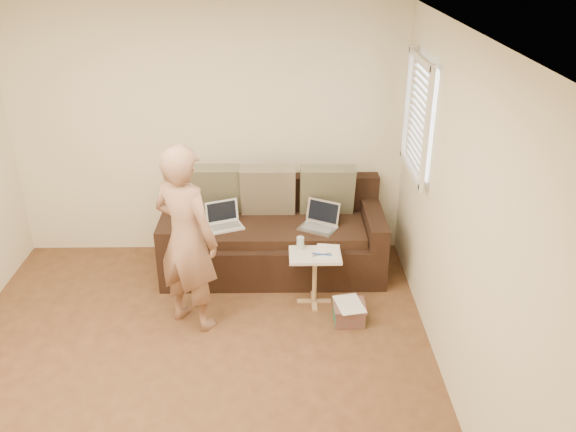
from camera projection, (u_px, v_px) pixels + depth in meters
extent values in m
plane|color=#4F311D|center=(187.00, 386.00, 4.67)|extent=(4.50, 4.50, 0.00)
plane|color=white|center=(155.00, 41.00, 3.54)|extent=(4.50, 4.50, 0.00)
plane|color=beige|center=(208.00, 134.00, 6.13)|extent=(4.00, 0.00, 4.00)
plane|color=beige|center=(466.00, 235.00, 4.13)|extent=(0.00, 4.50, 4.50)
imported|color=#976652|center=(186.00, 239.00, 5.07)|extent=(0.74, 0.67, 1.68)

